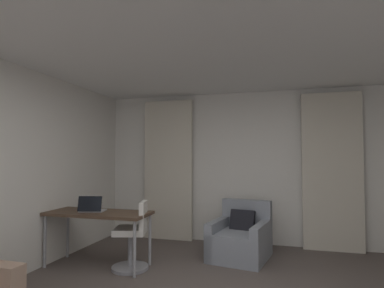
{
  "coord_description": "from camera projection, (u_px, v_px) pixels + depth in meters",
  "views": [
    {
      "loc": [
        0.58,
        -2.54,
        1.45
      ],
      "look_at": [
        -0.49,
        1.32,
        1.63
      ],
      "focal_mm": 29.68,
      "sensor_mm": 36.0,
      "label": 1
    }
  ],
  "objects": [
    {
      "name": "wall_window",
      "position": [
        245.0,
        167.0,
        5.51
      ],
      "size": [
        5.12,
        0.06,
        2.6
      ],
      "color": "silver",
      "rests_on": "ground"
    },
    {
      "name": "desk_chair",
      "position": [
        133.0,
        239.0,
        4.17
      ],
      "size": [
        0.49,
        0.49,
        0.88
      ],
      "color": "gray",
      "rests_on": "ground"
    },
    {
      "name": "curtain_left_panel",
      "position": [
        168.0,
        169.0,
        5.75
      ],
      "size": [
        0.9,
        0.06,
        2.5
      ],
      "color": "beige",
      "rests_on": "ground"
    },
    {
      "name": "ceiling",
      "position": [
        206.0,
        17.0,
        2.65
      ],
      "size": [
        5.12,
        6.12,
        0.06
      ],
      "primitive_type": "cube",
      "color": "white",
      "rests_on": "wall_left"
    },
    {
      "name": "curtain_right_panel",
      "position": [
        332.0,
        171.0,
        5.01
      ],
      "size": [
        0.9,
        0.06,
        2.5
      ],
      "color": "beige",
      "rests_on": "ground"
    },
    {
      "name": "desk",
      "position": [
        98.0,
        216.0,
        4.29
      ],
      "size": [
        1.41,
        0.58,
        0.73
      ],
      "color": "#4C3828",
      "rests_on": "ground"
    },
    {
      "name": "armchair",
      "position": [
        241.0,
        239.0,
        4.63
      ],
      "size": [
        0.91,
        0.99,
        0.8
      ],
      "color": "gray",
      "rests_on": "ground"
    },
    {
      "name": "laptop",
      "position": [
        92.0,
        208.0,
        4.3
      ],
      "size": [
        0.36,
        0.31,
        0.22
      ],
      "color": "#ADADB2",
      "rests_on": "desk"
    }
  ]
}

